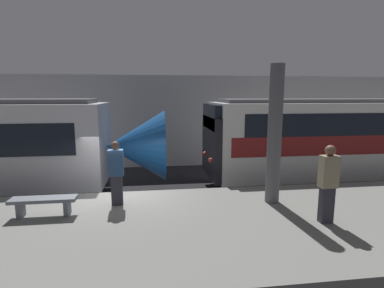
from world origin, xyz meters
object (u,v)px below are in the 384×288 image
Objects in this scene: person_waiting at (328,182)px; platform_bench at (44,202)px; support_pillar_near at (275,135)px; person_walking at (116,172)px.

platform_bench is at bearing 169.40° from person_waiting.
support_pillar_near reaches higher than person_waiting.
person_waiting is 6.56m from platform_bench.
support_pillar_near is at bearing 115.86° from person_waiting.
support_pillar_near is 2.41× the size of platform_bench.
person_waiting is at bearing -64.14° from support_pillar_near.
person_walking is (-4.10, 0.34, -0.92)m from support_pillar_near.
platform_bench is (-1.64, -0.55, -0.55)m from person_walking.
person_waiting is at bearing -10.60° from platform_bench.
platform_bench is (-5.74, -0.21, -1.47)m from support_pillar_near.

